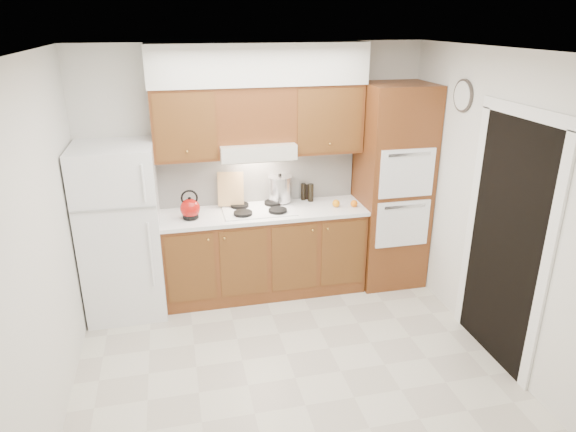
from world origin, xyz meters
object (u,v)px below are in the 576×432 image
object	(u,v)px
fridge	(121,231)
stock_pot	(280,189)
oven_cabinet	(392,187)
kettle	(190,208)

from	to	relation	value
fridge	stock_pot	xyz separation A→B (m)	(1.65, 0.24, 0.24)
fridge	stock_pot	size ratio (longest dim) A/B	6.51
oven_cabinet	kettle	bearing A→B (deg)	-178.74
stock_pot	oven_cabinet	bearing A→B (deg)	-9.68
oven_cabinet	kettle	size ratio (longest dim) A/B	11.11
kettle	stock_pot	world-z (taller)	stock_pot
fridge	stock_pot	bearing A→B (deg)	8.28
fridge	oven_cabinet	world-z (taller)	oven_cabinet
oven_cabinet	fridge	bearing A→B (deg)	-179.30
fridge	kettle	bearing A→B (deg)	-1.07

